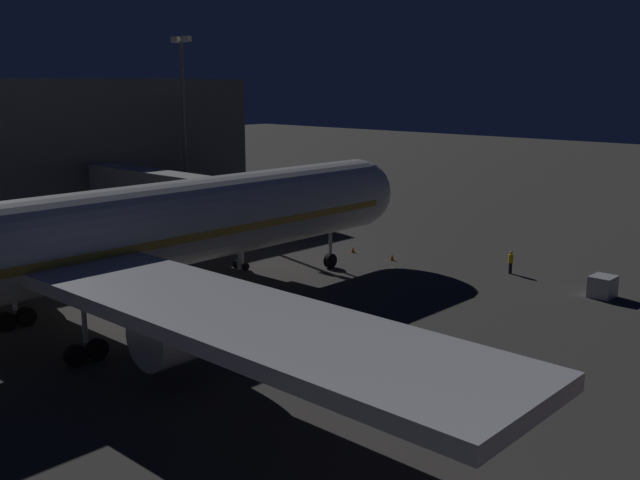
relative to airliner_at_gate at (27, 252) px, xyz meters
name	(u,v)px	position (x,y,z in m)	size (l,w,h in m)	color
ground_plane	(150,317)	(0.00, -7.86, -5.71)	(320.00, 320.00, 0.00)	#383533
airliner_at_gate	(27,252)	(0.00, 0.00, 0.00)	(59.50, 64.82, 18.50)	silver
jet_bridge	(183,190)	(12.52, -20.15, 0.13)	(23.49, 3.40, 7.38)	#9E9E99
apron_floodlight_mast	(184,117)	(25.50, -30.31, 5.61)	(2.90, 0.50, 19.70)	#59595E
baggage_container_mid_row	(603,287)	(-19.88, -32.36, -4.94)	(1.57, 1.83, 1.54)	#B7BABF
ground_crew_by_belt_loader	(511,261)	(-11.85, -33.84, -4.69)	(0.40, 0.40, 1.85)	black
traffic_cone_nose_port	(392,257)	(-2.20, -30.96, -5.44)	(0.36, 0.36, 0.55)	orange
traffic_cone_nose_starboard	(353,249)	(2.20, -30.96, -5.44)	(0.36, 0.36, 0.55)	orange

